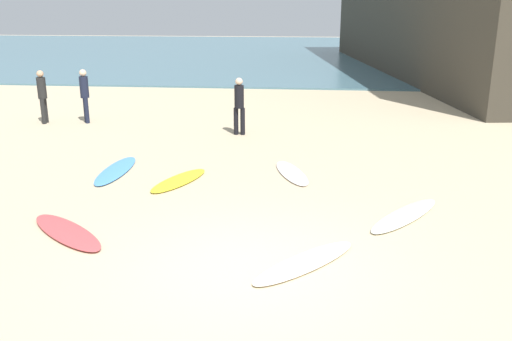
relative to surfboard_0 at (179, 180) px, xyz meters
name	(u,v)px	position (x,y,z in m)	size (l,w,h in m)	color
ground_plane	(248,268)	(1.99, -3.92, -0.03)	(120.00, 120.00, 0.00)	#C6B28E
ocean_water	(302,52)	(1.99, 33.77, 0.01)	(120.00, 40.00, 0.08)	slate
surfboard_0	(179,180)	(0.00, 0.00, 0.00)	(0.57, 1.90, 0.07)	yellow
surfboard_1	(305,262)	(2.83, -3.71, 0.00)	(0.51, 2.11, 0.07)	white
surfboard_2	(67,232)	(-1.23, -2.99, 0.01)	(0.57, 2.13, 0.08)	#D34C4E
surfboard_3	(405,215)	(4.63, -1.61, 0.00)	(0.50, 2.29, 0.07)	silver
surfboard_4	(116,170)	(-1.64, 0.59, 0.00)	(0.58, 2.33, 0.07)	#4D93E3
surfboard_6	(292,173)	(2.45, 0.82, 0.00)	(0.52, 1.98, 0.06)	white
beachgoer_near	(239,103)	(0.74, 4.63, 0.91)	(0.34, 0.28, 1.70)	black
beachgoer_mid	(85,93)	(-4.50, 5.83, 0.94)	(0.38, 0.38, 1.74)	#191E33
beachgoer_far	(42,94)	(-5.83, 5.60, 0.93)	(0.31, 0.34, 1.72)	black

